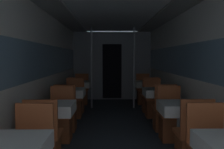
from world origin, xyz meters
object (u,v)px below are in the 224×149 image
(chair_left_near_1, at_px, (44,146))
(chair_right_far_1, at_px, (171,123))
(chair_right_far_2, at_px, (153,105))
(chair_right_far_3, at_px, (143,94))
(dining_table_left_3, at_px, (79,86))
(chair_right_near_2, at_px, (163,116))
(chair_left_near_3, at_px, (77,101))
(dining_table_left_2, at_px, (70,94))
(chair_left_far_3, at_px, (81,95))
(dining_table_right_2, at_px, (158,94))
(support_pole_right_3, at_px, (134,68))
(chair_right_near_1, at_px, (192,146))
(chair_right_near_3, at_px, (149,101))
(support_pole_left_3, at_px, (92,68))
(dining_table_right_1, at_px, (180,110))
(chair_left_far_2, at_px, (74,105))
(chair_left_far_1, at_px, (61,123))
(dining_table_right_3, at_px, (146,85))
(chair_left_near_2, at_px, (66,116))
(dining_table_left_1, at_px, (53,111))

(chair_left_near_1, xyz_separation_m, chair_right_far_1, (1.88, 1.10, 0.00))
(chair_right_far_2, distance_m, chair_right_far_3, 1.66)
(dining_table_left_3, xyz_separation_m, chair_right_far_3, (1.88, 0.55, -0.34))
(dining_table_left_3, xyz_separation_m, chair_right_near_2, (1.88, -2.21, -0.34))
(chair_left_near_3, height_order, chair_right_far_2, same)
(dining_table_left_2, distance_m, chair_left_far_3, 2.23)
(dining_table_right_2, relative_size, support_pole_right_3, 0.33)
(chair_right_near_1, xyz_separation_m, chair_right_far_3, (0.00, 4.42, 0.00))
(dining_table_right_2, bearing_deg, chair_left_near_1, -130.48)
(chair_right_near_3, bearing_deg, dining_table_left_3, 163.69)
(support_pole_left_3, relative_size, dining_table_right_1, 3.03)
(chair_right_far_2, bearing_deg, chair_left_near_3, -16.39)
(chair_left_far_2, relative_size, dining_table_right_2, 1.23)
(chair_left_far_1, height_order, chair_left_far_2, same)
(dining_table_right_2, bearing_deg, dining_table_left_2, 180.00)
(chair_right_near_1, relative_size, dining_table_right_3, 1.23)
(chair_left_near_2, height_order, dining_table_right_1, chair_left_near_2)
(chair_left_near_3, bearing_deg, dining_table_right_1, -55.70)
(chair_left_near_3, xyz_separation_m, chair_right_far_2, (1.88, -0.55, 0.00))
(chair_left_near_2, xyz_separation_m, chair_right_far_3, (1.88, 2.76, 0.00))
(chair_right_far_3, bearing_deg, chair_right_near_2, 90.00)
(chair_right_far_2, bearing_deg, chair_left_near_2, 30.33)
(chair_left_near_3, height_order, support_pole_right_3, support_pole_right_3)
(chair_left_far_1, bearing_deg, chair_right_near_1, 149.67)
(chair_left_far_2, bearing_deg, chair_right_near_2, 149.67)
(dining_table_left_1, height_order, support_pole_right_3, support_pole_right_3)
(chair_left_near_1, bearing_deg, dining_table_left_1, 90.00)
(dining_table_right_1, distance_m, chair_right_near_1, 0.65)
(chair_left_near_3, xyz_separation_m, chair_right_near_2, (1.88, -1.66, 0.00))
(chair_left_near_1, bearing_deg, dining_table_right_1, 16.31)
(dining_table_left_1, relative_size, chair_right_far_2, 0.81)
(dining_table_left_3, xyz_separation_m, chair_left_far_3, (0.00, 0.55, -0.34))
(chair_right_near_1, distance_m, dining_table_right_2, 2.23)
(chair_left_near_1, relative_size, chair_right_far_2, 1.00)
(dining_table_right_2, bearing_deg, chair_left_far_1, -149.60)
(dining_table_left_2, xyz_separation_m, support_pole_left_3, (0.35, 1.66, 0.50))
(chair_right_near_1, distance_m, chair_right_far_2, 2.76)
(chair_right_near_1, bearing_deg, chair_left_near_2, 138.68)
(chair_left_far_2, height_order, dining_table_left_3, chair_left_far_2)
(dining_table_left_3, height_order, chair_right_near_2, chair_right_near_2)
(chair_left_near_2, relative_size, chair_left_near_3, 1.00)
(chair_right_far_1, xyz_separation_m, dining_table_right_3, (0.00, 2.76, 0.34))
(chair_left_far_2, distance_m, dining_table_right_3, 2.21)
(chair_left_far_3, relative_size, support_pole_right_3, 0.41)
(dining_table_left_1, relative_size, dining_table_right_1, 1.00)
(chair_right_near_2, relative_size, chair_right_far_3, 1.00)
(dining_table_right_3, bearing_deg, support_pole_left_3, 180.00)
(chair_right_far_2, bearing_deg, support_pole_left_3, -35.75)
(dining_table_left_1, xyz_separation_m, dining_table_right_3, (1.88, 3.31, 0.00))
(dining_table_right_1, bearing_deg, chair_left_near_3, 124.30)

